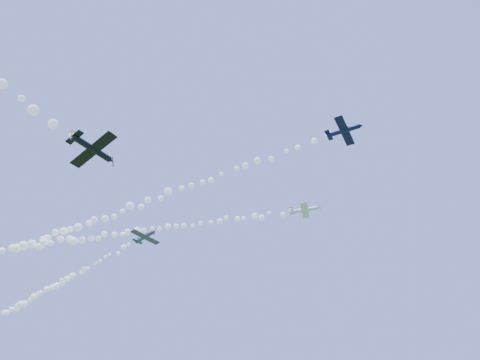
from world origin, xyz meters
The scene contains 7 objects.
plane_white centered at (7.18, 11.01, 49.21)m, with size 6.81×7.20×1.83m.
smoke_trail_white centered at (-29.95, -0.11, 48.89)m, with size 70.46×22.86×2.90m, color white, non-canonical shape.
plane_navy centered at (21.70, -5.44, 51.70)m, with size 6.89×7.14×2.53m.
smoke_trail_navy centered at (-22.01, -5.59, 51.51)m, with size 83.32×2.79×2.72m, color white, non-canonical shape.
plane_grey centered at (-21.82, -5.29, 42.77)m, with size 6.37×6.75×1.70m.
smoke_trail_grey centered at (-55.37, 1.83, 42.35)m, with size 63.44×15.30×2.95m, color white, non-canonical shape.
plane_black centered at (-6.39, -33.12, 38.19)m, with size 7.39×7.30×2.40m.
Camera 1 is at (30.73, -58.25, 2.00)m, focal length 30.00 mm.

